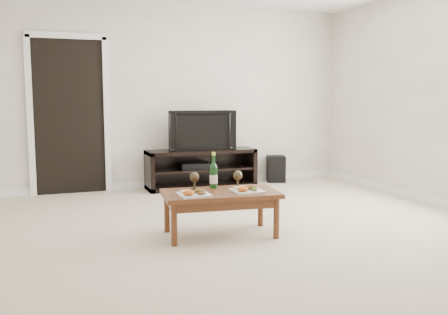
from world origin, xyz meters
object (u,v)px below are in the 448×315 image
media_console (201,169)px  television (201,130)px  subwoofer (276,169)px  coffee_table (220,213)px

media_console → television: television is taller
television → subwoofer: (1.23, 0.08, -0.63)m
media_console → subwoofer: bearing=3.6°
subwoofer → media_console: bearing=-157.9°
subwoofer → coffee_table: bearing=-107.7°
coffee_table → subwoofer: bearing=53.8°
television → coffee_table: 2.55m
media_console → coffee_table: media_console is taller
media_console → coffee_table: (-0.59, -2.40, -0.07)m
media_console → television: (0.00, 0.00, 0.55)m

